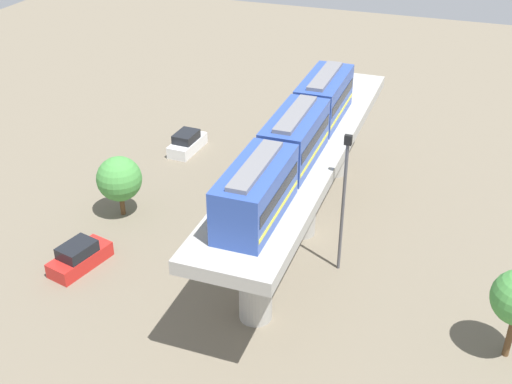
{
  "coord_description": "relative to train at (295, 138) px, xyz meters",
  "views": [
    {
      "loc": [
        -9.85,
        36.53,
        25.16
      ],
      "look_at": [
        2.5,
        2.4,
        4.09
      ],
      "focal_mm": 45.41,
      "sensor_mm": 36.0,
      "label": 1
    }
  ],
  "objects": [
    {
      "name": "parked_car_red",
      "position": [
        12.3,
        6.23,
        -7.61
      ],
      "size": [
        2.71,
        4.5,
        1.76
      ],
      "rotation": [
        0.0,
        0.0,
        -0.23
      ],
      "color": "red",
      "rests_on": "ground"
    },
    {
      "name": "signal_post",
      "position": [
        -3.4,
        0.74,
        -3.12
      ],
      "size": [
        0.44,
        0.28,
        9.42
      ],
      "color": "#4C4C51",
      "rests_on": "ground"
    },
    {
      "name": "parked_car_silver",
      "position": [
        5.64,
        -8.35,
        -7.61
      ],
      "size": [
        1.87,
        4.23,
        1.76
      ],
      "rotation": [
        0.0,
        0.0,
        0.02
      ],
      "color": "#B2B5BA",
      "rests_on": "ground"
    },
    {
      "name": "parked_car_white",
      "position": [
        12.96,
        -11.36,
        -7.61
      ],
      "size": [
        2.0,
        4.28,
        1.76
      ],
      "rotation": [
        0.0,
        0.0,
        -0.05
      ],
      "color": "white",
      "rests_on": "ground"
    },
    {
      "name": "train",
      "position": [
        0.0,
        0.0,
        0.0
      ],
      "size": [
        2.64,
        20.5,
        3.24
      ],
      "color": "#2D4CA5",
      "rests_on": "viaduct"
    },
    {
      "name": "tree_near_viaduct",
      "position": [
        12.95,
        -0.33,
        -5.43
      ],
      "size": [
        3.24,
        3.24,
        4.55
      ],
      "color": "brown",
      "rests_on": "ground"
    },
    {
      "name": "ground_plane",
      "position": [
        0.0,
        -2.4,
        -8.35
      ],
      "size": [
        120.0,
        120.0,
        0.0
      ],
      "primitive_type": "plane",
      "color": "#706654"
    },
    {
      "name": "viaduct",
      "position": [
        0.0,
        -2.4,
        -3.13
      ],
      "size": [
        5.2,
        28.85,
        6.82
      ],
      "color": "#A8A59E",
      "rests_on": "ground"
    }
  ]
}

